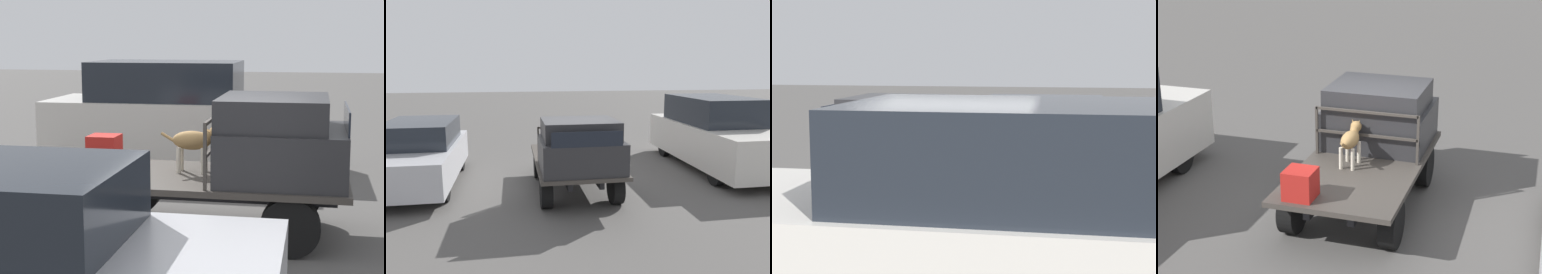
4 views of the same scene
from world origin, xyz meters
TOP-DOWN VIEW (x-y plane):
  - ground_plane at (0.00, 0.00)m, footprint 80.00×80.00m
  - flatbed_truck at (0.00, 0.00)m, footprint 3.70×1.84m
  - truck_cab at (0.97, 0.00)m, footprint 1.59×1.72m
  - truck_headboard at (0.14, 0.00)m, footprint 0.04×1.72m
  - dog at (-0.15, 0.16)m, footprint 0.87×0.26m
  - cargo_crate at (-1.54, 0.46)m, footprint 0.42×0.42m

SIDE VIEW (x-z plane):
  - ground_plane at x=0.00m, z-range 0.00..0.00m
  - flatbed_truck at x=0.00m, z-range 0.17..0.95m
  - cargo_crate at x=-1.54m, z-range 0.78..1.20m
  - dog at x=-0.15m, z-range 0.86..1.54m
  - truck_cab at x=0.97m, z-range 0.75..1.80m
  - truck_headboard at x=0.14m, z-range 0.91..1.72m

